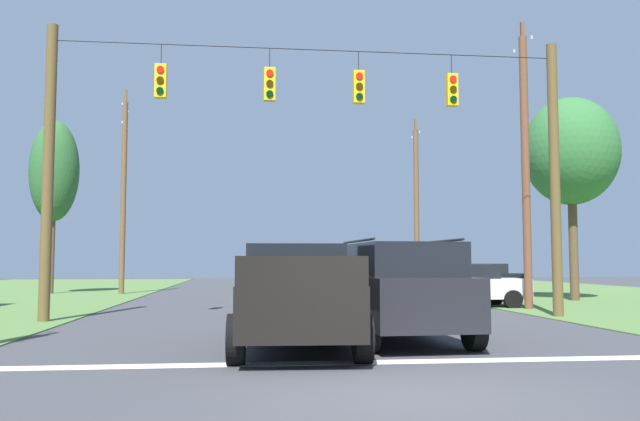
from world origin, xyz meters
name	(u,v)px	position (x,y,z in m)	size (l,w,h in m)	color
ground_plane	(410,396)	(0.00, 0.00, 0.00)	(120.00, 120.00, 0.00)	#3D3D42
stop_bar_stripe	(368,362)	(0.00, 2.70, 0.00)	(12.51, 0.45, 0.01)	white
lane_dash_0	(323,326)	(0.00, 8.70, 0.00)	(0.15, 2.50, 0.01)	white
lane_dash_1	(298,306)	(0.00, 16.39, 0.00)	(0.15, 2.50, 0.01)	white
lane_dash_2	(288,298)	(0.00, 21.71, 0.00)	(0.15, 2.50, 0.01)	white
lane_dash_3	(280,292)	(0.00, 28.03, 0.00)	(0.15, 2.50, 0.01)	white
lane_dash_4	(270,284)	(0.00, 40.54, 0.00)	(0.15, 2.50, 0.01)	white
overhead_signal_span	(313,159)	(-0.07, 10.68, 4.54)	(14.73, 0.31, 8.13)	brown
pickup_truck	(296,296)	(-1.02, 4.53, 0.97)	(2.49, 5.49, 1.95)	black
suv_black	(398,289)	(1.12, 5.37, 1.06)	(2.39, 4.88, 2.05)	black
distant_car_crossing_white	(464,285)	(5.85, 15.12, 0.79)	(4.34, 2.11, 1.52)	silver
distant_car_oncoming	(483,278)	(10.31, 25.35, 0.79)	(4.31, 2.05, 1.52)	black
utility_pole_mid_right	(526,166)	(7.59, 13.70, 4.87)	(0.28, 1.54, 9.94)	brown
utility_pole_far_right	(416,207)	(7.50, 27.82, 4.63)	(0.29, 1.66, 9.53)	brown
utility_pole_mid_left	(124,191)	(-7.97, 26.20, 5.17)	(0.26, 1.77, 10.33)	brown
tree_roadside_right	(571,152)	(11.61, 18.27, 6.20)	(3.92, 3.92, 8.49)	brown
tree_roadside_far_right	(54,172)	(-11.56, 26.98, 6.18)	(2.43, 2.43, 8.80)	brown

